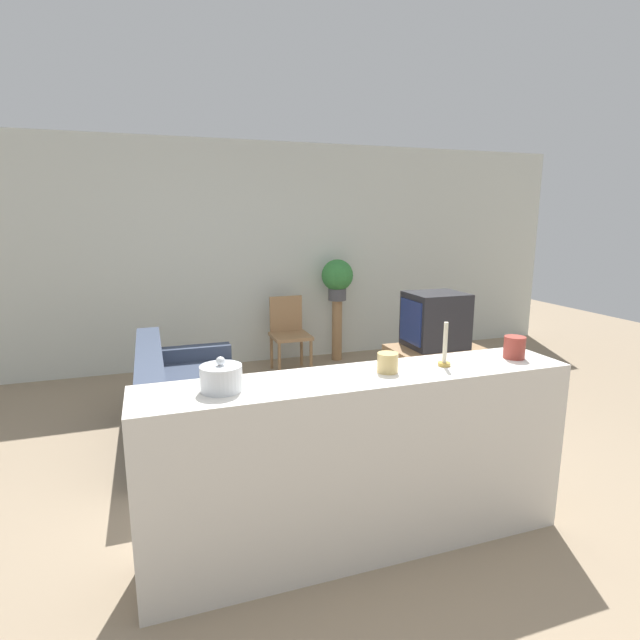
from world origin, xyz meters
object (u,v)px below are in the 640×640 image
Objects in this scene: couch at (189,405)px; decorative_bowl at (221,378)px; television at (435,320)px; wooden_chair at (289,330)px; potted_plant at (337,277)px.

couch is 8.50× the size of decorative_bowl.
television is 0.65× the size of wooden_chair.
couch is 2.55m from television.
potted_plant reaches higher than decorative_bowl.
potted_plant is (-0.51, 1.47, 0.29)m from television.
wooden_chair is (1.29, 1.53, 0.21)m from couch.
potted_plant is at bearing 41.29° from couch.
potted_plant reaches higher than television.
television is at bearing 39.78° from decorative_bowl.
couch is 2.97× the size of television.
potted_plant reaches higher than wooden_chair.
television reaches higher than couch.
wooden_chair is at bearing 133.66° from television.
wooden_chair is at bearing -163.02° from potted_plant.
couch is 3.32× the size of potted_plant.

